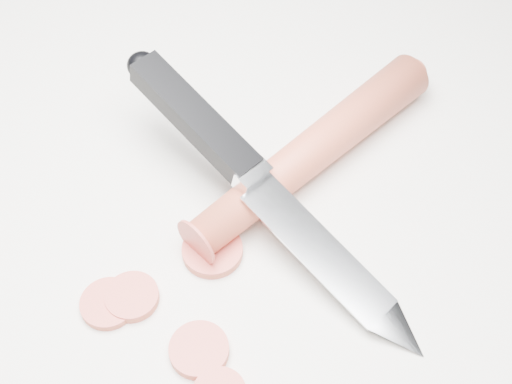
% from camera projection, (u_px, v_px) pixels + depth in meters
% --- Properties ---
extents(ground, '(2.40, 2.40, 0.00)m').
position_uv_depth(ground, '(206.00, 271.00, 0.46)').
color(ground, silver).
rests_on(ground, ground).
extents(carrot, '(0.10, 0.21, 0.03)m').
position_uv_depth(carrot, '(313.00, 151.00, 0.49)').
color(carrot, '#BD452D').
rests_on(carrot, ground).
extents(carrot_slice_0, '(0.03, 0.03, 0.01)m').
position_uv_depth(carrot_slice_0, '(132.00, 297.00, 0.44)').
color(carrot_slice_0, '#C24035').
rests_on(carrot_slice_0, ground).
extents(carrot_slice_1, '(0.04, 0.04, 0.01)m').
position_uv_depth(carrot_slice_1, '(199.00, 350.00, 0.42)').
color(carrot_slice_1, '#C24035').
rests_on(carrot_slice_1, ground).
extents(carrot_slice_2, '(0.04, 0.04, 0.01)m').
position_uv_depth(carrot_slice_2, '(212.00, 251.00, 0.46)').
color(carrot_slice_2, '#C24035').
rests_on(carrot_slice_2, ground).
extents(carrot_slice_5, '(0.03, 0.03, 0.01)m').
position_uv_depth(carrot_slice_5, '(108.00, 304.00, 0.44)').
color(carrot_slice_5, '#C24035').
rests_on(carrot_slice_5, ground).
extents(kitchen_knife, '(0.26, 0.12, 0.07)m').
position_uv_depth(kitchen_knife, '(269.00, 190.00, 0.45)').
color(kitchen_knife, silver).
rests_on(kitchen_knife, ground).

